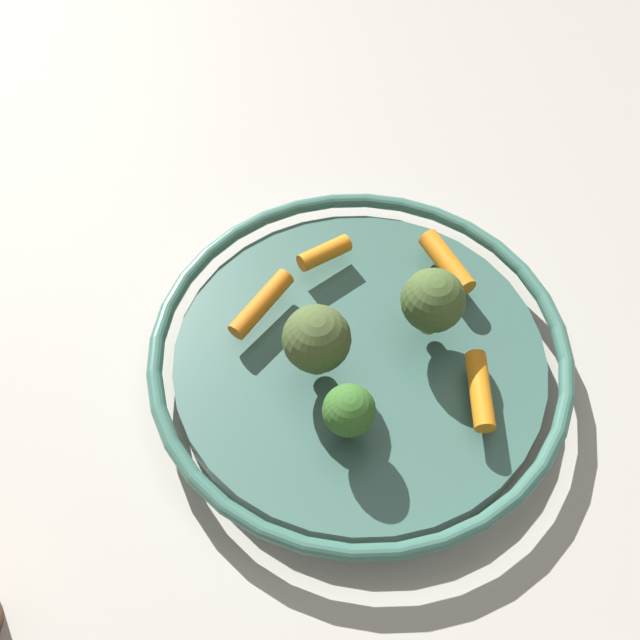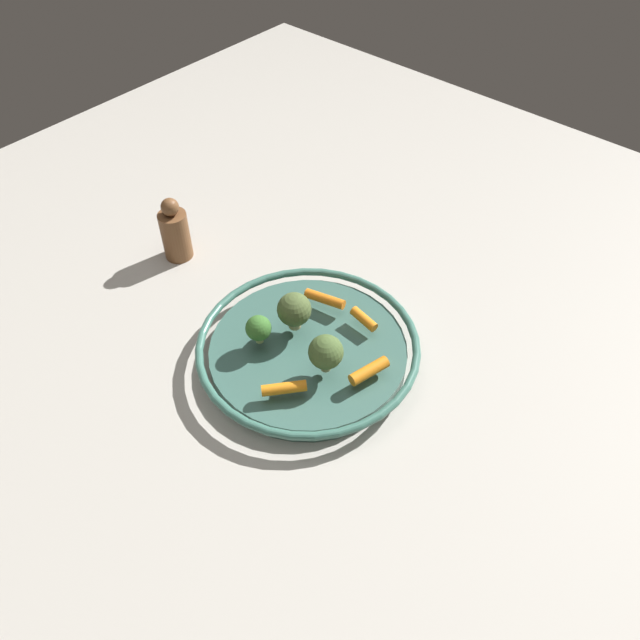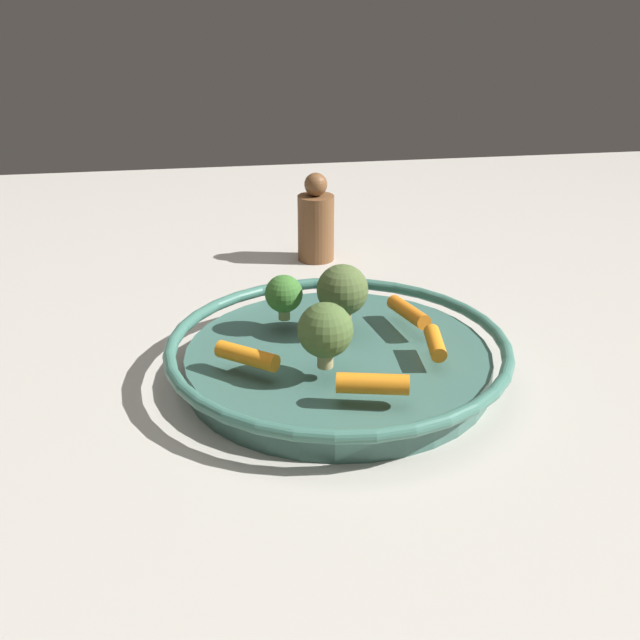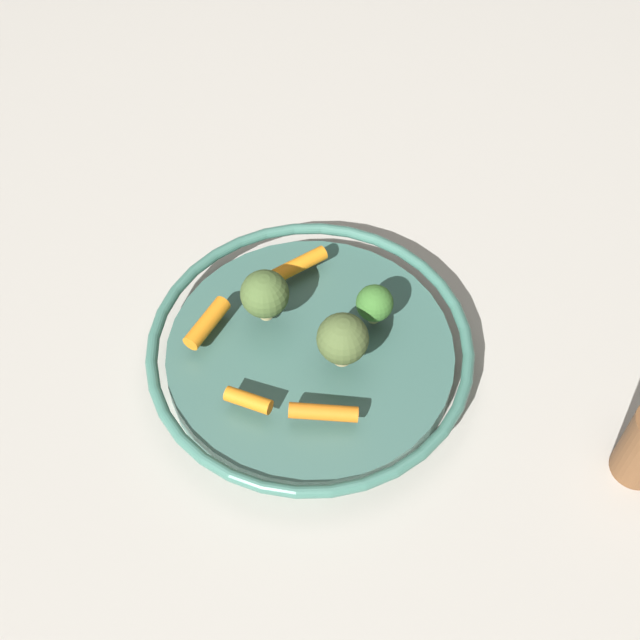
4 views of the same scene
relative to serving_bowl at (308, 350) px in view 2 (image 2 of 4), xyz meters
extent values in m
plane|color=#B7B2A8|center=(0.00, 0.00, -0.02)|extent=(1.88, 1.88, 0.00)
cylinder|color=#3D665B|center=(0.00, 0.00, -0.01)|extent=(0.31, 0.31, 0.03)
torus|color=#3D7162|center=(0.00, 0.00, 0.01)|extent=(0.35, 0.35, 0.01)
cylinder|color=orange|center=(0.04, 0.09, 0.03)|extent=(0.05, 0.02, 0.02)
cylinder|color=orange|center=(0.11, 0.01, 0.03)|extent=(0.03, 0.07, 0.02)
cylinder|color=orange|center=(-0.04, 0.08, 0.03)|extent=(0.07, 0.03, 0.02)
cylinder|color=orange|center=(0.04, -0.09, 0.03)|extent=(0.06, 0.06, 0.02)
cylinder|color=#9CA466|center=(-0.06, -0.05, 0.03)|extent=(0.01, 0.01, 0.01)
sphere|color=#3A6F2C|center=(-0.06, -0.05, 0.05)|extent=(0.04, 0.04, 0.04)
cylinder|color=tan|center=(0.06, -0.02, 0.03)|extent=(0.02, 0.02, 0.02)
sphere|color=#496230|center=(0.06, -0.02, 0.06)|extent=(0.05, 0.05, 0.05)
cylinder|color=tan|center=(-0.04, 0.01, 0.03)|extent=(0.02, 0.02, 0.01)
sphere|color=#4C5F31|center=(-0.04, 0.01, 0.06)|extent=(0.05, 0.05, 0.05)
cylinder|color=brown|center=(-0.35, 0.03, 0.02)|extent=(0.05, 0.05, 0.09)
sphere|color=brown|center=(-0.35, 0.03, 0.09)|extent=(0.03, 0.03, 0.03)
camera|label=1|loc=(-0.26, -0.24, 0.57)|focal=44.98mm
camera|label=2|loc=(0.45, -0.49, 0.76)|focal=36.11mm
camera|label=3|loc=(0.69, -0.13, 0.36)|focal=43.49mm
camera|label=4|loc=(-0.15, 0.50, 0.78)|focal=48.98mm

